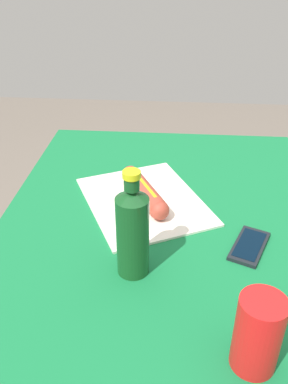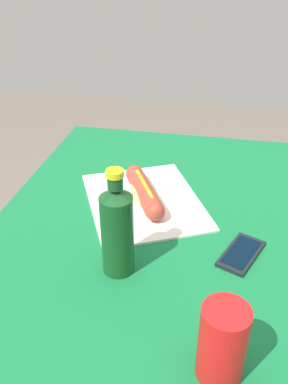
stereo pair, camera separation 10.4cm
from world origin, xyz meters
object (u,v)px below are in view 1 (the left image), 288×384
(hot_dog, at_px, (144,192))
(soda_bottle, at_px, (133,230))
(drinking_cup, at_px, (258,334))
(cell_phone, at_px, (249,246))

(hot_dog, height_order, soda_bottle, soda_bottle)
(hot_dog, relative_size, drinking_cup, 1.58)
(hot_dog, height_order, drinking_cup, drinking_cup)
(cell_phone, bearing_deg, hot_dog, -123.93)
(soda_bottle, relative_size, drinking_cup, 1.69)
(soda_bottle, bearing_deg, drinking_cup, 46.65)
(hot_dog, distance_m, soda_bottle, 0.27)
(hot_dog, xyz_separation_m, soda_bottle, (0.26, -0.00, 0.07))
(hot_dog, relative_size, soda_bottle, 0.94)
(soda_bottle, bearing_deg, hot_dog, 179.77)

